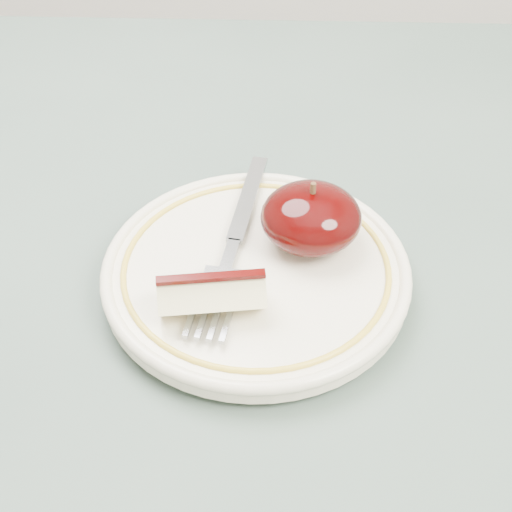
{
  "coord_description": "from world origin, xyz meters",
  "views": [
    {
      "loc": [
        -0.03,
        -0.34,
        1.11
      ],
      "look_at": [
        -0.04,
        0.02,
        0.78
      ],
      "focal_mm": 50.0,
      "sensor_mm": 36.0,
      "label": 1
    }
  ],
  "objects_px": {
    "apple_half": "(311,218)",
    "fork": "(234,243)",
    "plate": "(256,271)",
    "table": "(311,385)"
  },
  "relations": [
    {
      "from": "plate",
      "to": "table",
      "type": "bearing_deg",
      "value": -25.7
    },
    {
      "from": "table",
      "to": "apple_half",
      "type": "xyz_separation_m",
      "value": [
        -0.01,
        0.05,
        0.13
      ]
    },
    {
      "from": "apple_half",
      "to": "fork",
      "type": "bearing_deg",
      "value": -170.35
    },
    {
      "from": "table",
      "to": "plate",
      "type": "bearing_deg",
      "value": 154.3
    },
    {
      "from": "table",
      "to": "plate",
      "type": "relative_size",
      "value": 4.17
    },
    {
      "from": "table",
      "to": "fork",
      "type": "distance_m",
      "value": 0.13
    },
    {
      "from": "table",
      "to": "apple_half",
      "type": "relative_size",
      "value": 12.63
    },
    {
      "from": "plate",
      "to": "apple_half",
      "type": "distance_m",
      "value": 0.05
    },
    {
      "from": "apple_half",
      "to": "fork",
      "type": "distance_m",
      "value": 0.06
    },
    {
      "from": "apple_half",
      "to": "plate",
      "type": "bearing_deg",
      "value": -143.55
    }
  ]
}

